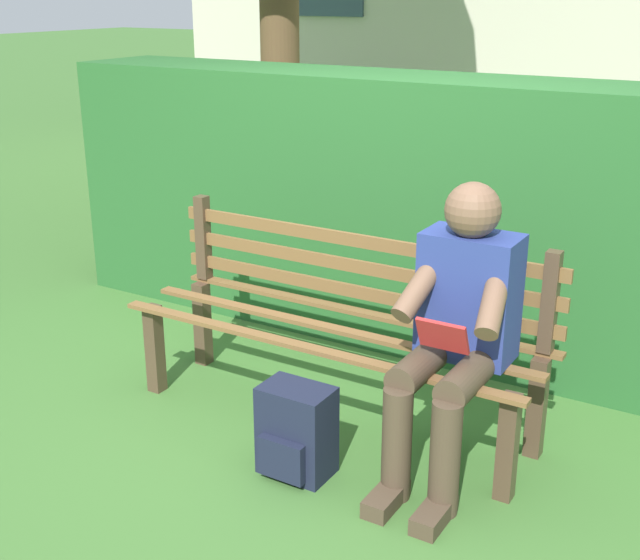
% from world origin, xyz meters
% --- Properties ---
extents(ground, '(60.00, 60.00, 0.00)m').
position_xyz_m(ground, '(0.00, 0.00, 0.00)').
color(ground, '#3D6B2D').
extents(park_bench, '(1.95, 0.53, 0.91)m').
position_xyz_m(park_bench, '(0.00, -0.09, 0.47)').
color(park_bench, '#4C3828').
rests_on(park_bench, ground).
extents(person_seated, '(0.44, 0.73, 1.20)m').
position_xyz_m(person_seated, '(-0.63, 0.10, 0.64)').
color(person_seated, navy).
rests_on(person_seated, ground).
extents(hedge_backdrop, '(4.66, 0.70, 1.53)m').
position_xyz_m(hedge_backdrop, '(-0.07, -1.10, 0.77)').
color(hedge_backdrop, '#265B28').
rests_on(hedge_backdrop, ground).
extents(backpack, '(0.29, 0.26, 0.38)m').
position_xyz_m(backpack, '(-0.10, 0.45, 0.19)').
color(backpack, '#191E33').
rests_on(backpack, ground).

